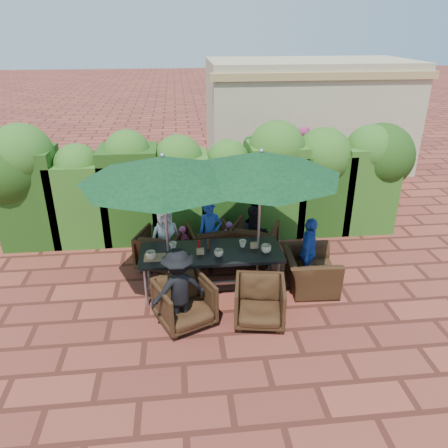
{
  "coord_description": "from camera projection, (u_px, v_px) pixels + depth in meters",
  "views": [
    {
      "loc": [
        -0.5,
        -6.25,
        4.21
      ],
      "look_at": [
        0.21,
        0.4,
        1.1
      ],
      "focal_mm": 35.0,
      "sensor_mm": 36.0,
      "label": 1
    }
  ],
  "objects": [
    {
      "name": "child_left",
      "position": [
        183.0,
        245.0,
        8.21
      ],
      "size": [
        0.34,
        0.31,
        0.76
      ],
      "primitive_type": "imported",
      "rotation": [
        0.0,
        0.0,
        -0.39
      ],
      "color": "#E7519E",
      "rests_on": "ground"
    },
    {
      "name": "chair_near_right",
      "position": [
        260.0,
        300.0,
        6.6
      ],
      "size": [
        0.85,
        0.81,
        0.77
      ],
      "primitive_type": "imported",
      "rotation": [
        0.0,
        0.0,
        -0.17
      ],
      "color": "black",
      "rests_on": "ground"
    },
    {
      "name": "dining_table",
      "position": [
        211.0,
        255.0,
        7.26
      ],
      "size": [
        2.35,
        0.9,
        0.75
      ],
      "color": "black",
      "rests_on": "ground"
    },
    {
      "name": "hedge_wall",
      "position": [
        198.0,
        177.0,
        8.99
      ],
      "size": [
        9.1,
        1.6,
        2.48
      ],
      "color": "#1B390F",
      "rests_on": "ground"
    },
    {
      "name": "number_block_right",
      "position": [
        254.0,
        245.0,
        7.32
      ],
      "size": [
        0.12,
        0.06,
        0.1
      ],
      "primitive_type": "cube",
      "color": "tan",
      "rests_on": "dining_table"
    },
    {
      "name": "sauce_bottle",
      "position": [
        208.0,
        244.0,
        7.28
      ],
      "size": [
        0.04,
        0.04,
        0.17
      ],
      "primitive_type": "cylinder",
      "color": "#4C230C",
      "rests_on": "dining_table"
    },
    {
      "name": "adult_end_right",
      "position": [
        309.0,
        252.0,
        7.45
      ],
      "size": [
        0.61,
        0.82,
        1.25
      ],
      "primitive_type": "imported",
      "rotation": [
        0.0,
        0.0,
        1.19
      ],
      "color": "#1F46A9",
      "rests_on": "ground"
    },
    {
      "name": "adult_far_right",
      "position": [
        254.0,
        235.0,
        8.2
      ],
      "size": [
        0.58,
        0.41,
        1.13
      ],
      "primitive_type": "imported",
      "rotation": [
        0.0,
        0.0,
        0.15
      ],
      "color": "black",
      "rests_on": "ground"
    },
    {
      "name": "adult_far_left",
      "position": [
        165.0,
        237.0,
        8.1
      ],
      "size": [
        0.65,
        0.52,
        1.16
      ],
      "primitive_type": "imported",
      "rotation": [
        0.0,
        0.0,
        0.36
      ],
      "color": "white",
      "rests_on": "ground"
    },
    {
      "name": "chair_far_mid",
      "position": [
        209.0,
        241.0,
        8.34
      ],
      "size": [
        0.88,
        0.85,
        0.79
      ],
      "primitive_type": "imported",
      "rotation": [
        0.0,
        0.0,
        3.32
      ],
      "color": "black",
      "rests_on": "ground"
    },
    {
      "name": "chair_end_right",
      "position": [
        310.0,
        265.0,
        7.45
      ],
      "size": [
        0.7,
        1.03,
        0.88
      ],
      "primitive_type": "imported",
      "rotation": [
        0.0,
        0.0,
        1.52
      ],
      "color": "black",
      "rests_on": "ground"
    },
    {
      "name": "chair_far_right",
      "position": [
        254.0,
        240.0,
        8.36
      ],
      "size": [
        1.04,
        1.02,
        0.82
      ],
      "primitive_type": "imported",
      "rotation": [
        0.0,
        0.0,
        2.71
      ],
      "color": "black",
      "rests_on": "ground"
    },
    {
      "name": "cup_b",
      "position": [
        173.0,
        246.0,
        7.28
      ],
      "size": [
        0.13,
        0.13,
        0.12
      ],
      "primitive_type": "imported",
      "color": "beige",
      "rests_on": "dining_table"
    },
    {
      "name": "cup_e",
      "position": [
        266.0,
        249.0,
        7.17
      ],
      "size": [
        0.17,
        0.17,
        0.13
      ],
      "primitive_type": "imported",
      "color": "beige",
      "rests_on": "dining_table"
    },
    {
      "name": "child_right",
      "position": [
        229.0,
        241.0,
        8.36
      ],
      "size": [
        0.31,
        0.27,
        0.78
      ],
      "primitive_type": "imported",
      "rotation": [
        0.0,
        0.0,
        -0.16
      ],
      "color": "#9650AD",
      "rests_on": "ground"
    },
    {
      "name": "adult_far_mid",
      "position": [
        210.0,
        233.0,
        8.14
      ],
      "size": [
        0.49,
        0.42,
        1.24
      ],
      "primitive_type": "imported",
      "rotation": [
        0.0,
        0.0,
        0.13
      ],
      "color": "#1F46A9",
      "rests_on": "ground"
    },
    {
      "name": "ground",
      "position": [
        214.0,
        293.0,
        7.46
      ],
      "size": [
        80.0,
        80.0,
        0.0
      ],
      "primitive_type": "plane",
      "color": "brown",
      "rests_on": "ground"
    },
    {
      "name": "umbrella_right",
      "position": [
        261.0,
        164.0,
        6.72
      ],
      "size": [
        2.55,
        2.55,
        2.46
      ],
      "color": "gray",
      "rests_on": "ground"
    },
    {
      "name": "chair_near_left",
      "position": [
        184.0,
        300.0,
        6.57
      ],
      "size": [
        1.0,
        0.97,
        0.8
      ],
      "primitive_type": "imported",
      "rotation": [
        0.0,
        0.0,
        0.41
      ],
      "color": "black",
      "rests_on": "ground"
    },
    {
      "name": "umbrella_left",
      "position": [
        163.0,
        169.0,
        6.5
      ],
      "size": [
        2.57,
        2.57,
        2.46
      ],
      "color": "gray",
      "rests_on": "ground"
    },
    {
      "name": "pedestrian_c",
      "position": [
        328.0,
        165.0,
        11.16
      ],
      "size": [
        1.15,
        1.19,
        1.78
      ],
      "primitive_type": "imported",
      "rotation": [
        0.0,
        0.0,
        2.3
      ],
      "color": "gray",
      "rests_on": "ground"
    },
    {
      "name": "number_block_left",
      "position": [
        200.0,
        251.0,
        7.12
      ],
      "size": [
        0.12,
        0.06,
        0.1
      ],
      "primitive_type": "cube",
      "color": "tan",
      "rests_on": "dining_table"
    },
    {
      "name": "pedestrian_b",
      "position": [
        300.0,
        161.0,
        11.43
      ],
      "size": [
        1.0,
        0.86,
        1.79
      ],
      "primitive_type": "imported",
      "rotation": [
        0.0,
        0.0,
        3.61
      ],
      "color": "#E7519E",
      "rests_on": "ground"
    },
    {
      "name": "building",
      "position": [
        307.0,
        115.0,
        13.43
      ],
      "size": [
        6.2,
        3.08,
        3.2
      ],
      "color": "#B8AC89",
      "rests_on": "ground"
    },
    {
      "name": "cup_c",
      "position": [
        219.0,
        253.0,
        7.05
      ],
      "size": [
        0.15,
        0.15,
        0.12
      ],
      "primitive_type": "imported",
      "color": "beige",
      "rests_on": "dining_table"
    },
    {
      "name": "adult_near_left",
      "position": [
        179.0,
        289.0,
        6.38
      ],
      "size": [
        0.91,
        0.64,
        1.3
      ],
      "primitive_type": "imported",
      "rotation": [
        0.0,
        0.0,
        3.48
      ],
      "color": "black",
      "rests_on": "ground"
    },
    {
      "name": "ketchup_bottle",
      "position": [
        199.0,
        245.0,
        7.26
      ],
      "size": [
        0.04,
        0.04,
        0.17
      ],
      "primitive_type": "cylinder",
      "color": "#B20C0A",
      "rests_on": "dining_table"
    },
    {
      "name": "cup_d",
      "position": [
        243.0,
        244.0,
        7.36
      ],
      "size": [
        0.12,
        0.12,
        0.12
      ],
      "primitive_type": "imported",
      "color": "beige",
      "rests_on": "dining_table"
    },
    {
      "name": "chair_far_left",
      "position": [
        160.0,
        247.0,
        8.12
      ],
      "size": [
        0.97,
        0.94,
        0.79
      ],
      "primitive_type": "imported",
      "rotation": [
        0.0,
        0.0,
        2.78
      ],
      "color": "black",
      "rests_on": "ground"
    },
    {
      "name": "serving_tray",
      "position": [
        155.0,
        257.0,
        7.02
      ],
      "size": [
        0.35,
        0.25,
        0.02
      ],
      "primitive_type": "cube",
      "color": "#A4744F",
      "rests_on": "dining_table"
    },
    {
      "name": "cup_a",
      "position": [
        151.0,
        255.0,
        6.98
      ],
      "size": [
        0.16,
        0.16,
        0.13
      ],
      "primitive_type": "imported",
      "color": "beige",
      "rests_on": "dining_table"
    },
    {
      "name": "pedestrian_a",
      "position": [
        252.0,
        168.0,
        11.03
      ],
      "size": [
        1.64,
        1.29,
        1.69
      ],
      "primitive_type": "imported",
      "rotation": [
        0.0,
        0.0,
        2.61
      ],
      "color": "#267B21",
      "rests_on": "ground"
    }
  ]
}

